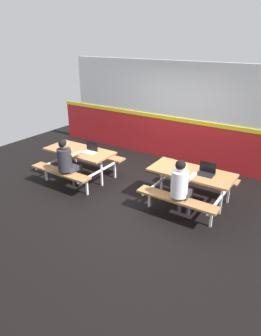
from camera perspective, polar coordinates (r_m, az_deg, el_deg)
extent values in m
cube|color=black|center=(6.62, 0.11, -4.37)|extent=(10.00, 10.00, 0.02)
cube|color=red|center=(8.19, 8.80, 5.25)|extent=(8.00, 0.12, 1.10)
cube|color=yellow|center=(7.96, 8.86, 9.22)|extent=(8.00, 0.03, 0.10)
cube|color=silver|center=(7.87, 9.43, 14.60)|extent=(6.72, 0.12, 1.40)
cube|color=#9E6B3D|center=(6.95, -9.82, 3.27)|extent=(1.63, 0.77, 0.04)
cube|color=#9E6B3D|center=(6.65, -13.32, -0.72)|extent=(1.55, 0.30, 0.04)
cube|color=#9E6B3D|center=(7.49, -6.40, 2.64)|extent=(1.55, 0.30, 0.04)
cube|color=white|center=(7.50, -13.19, 1.51)|extent=(0.04, 0.04, 0.70)
cube|color=white|center=(7.49, -13.22, 1.79)|extent=(0.06, 1.55, 0.04)
cube|color=white|center=(7.25, -15.93, -0.84)|extent=(0.04, 0.04, 0.41)
cube|color=white|center=(7.88, -10.47, 1.71)|extent=(0.04, 0.04, 0.41)
cube|color=white|center=(6.70, -5.60, -0.71)|extent=(0.04, 0.04, 0.70)
cube|color=white|center=(6.68, -5.62, -0.39)|extent=(0.06, 1.55, 0.04)
cube|color=white|center=(6.42, -8.38, -3.45)|extent=(0.04, 0.04, 0.41)
cube|color=white|center=(7.12, -3.02, -0.35)|extent=(0.04, 0.04, 0.41)
cube|color=#9E6B3D|center=(5.87, 11.63, -0.83)|extent=(1.63, 0.77, 0.04)
cube|color=#9E6B3D|center=(5.47, 8.82, -5.92)|extent=(1.55, 0.30, 0.04)
cube|color=#9E6B3D|center=(6.53, 13.57, -1.20)|extent=(1.55, 0.30, 0.04)
cube|color=white|center=(6.25, 6.01, -2.60)|extent=(0.04, 0.04, 0.70)
cube|color=white|center=(6.23, 6.03, -2.27)|extent=(0.06, 1.55, 0.04)
cube|color=white|center=(5.92, 3.65, -5.69)|extent=(0.04, 0.04, 0.41)
cube|color=white|center=(6.73, 7.98, -2.09)|extent=(0.04, 0.04, 0.41)
cube|color=white|center=(5.86, 17.06, -5.52)|extent=(0.04, 0.04, 0.70)
cube|color=white|center=(5.84, 17.11, -5.18)|extent=(0.06, 1.55, 0.04)
cube|color=white|center=(5.51, 15.27, -9.06)|extent=(0.04, 0.04, 0.41)
cube|color=white|center=(6.36, 18.29, -4.73)|extent=(0.04, 0.04, 0.41)
cylinder|color=#2D2D38|center=(6.88, -10.79, -1.50)|extent=(0.11, 0.11, 0.45)
cylinder|color=#2D2D38|center=(6.77, -9.68, -1.86)|extent=(0.11, 0.11, 0.45)
cube|color=#2D2D38|center=(6.61, -11.31, 0.09)|extent=(0.30, 0.38, 0.12)
cylinder|color=#26262B|center=(6.41, -12.53, 1.54)|extent=(0.30, 0.30, 0.48)
cylinder|color=#A57A5B|center=(6.60, -12.25, 3.11)|extent=(0.08, 0.30, 0.08)
cylinder|color=#A57A5B|center=(6.41, -10.47, 2.65)|extent=(0.08, 0.30, 0.08)
sphere|color=#A57A5B|center=(6.31, -12.67, 4.37)|extent=(0.20, 0.20, 0.20)
sphere|color=black|center=(6.28, -12.89, 4.59)|extent=(0.18, 0.18, 0.18)
cylinder|color=#2D2D38|center=(5.85, 9.57, -6.20)|extent=(0.11, 0.11, 0.45)
cylinder|color=#2D2D38|center=(5.79, 11.20, -6.65)|extent=(0.11, 0.11, 0.45)
cube|color=#2D2D38|center=(5.56, 9.96, -4.56)|extent=(0.30, 0.38, 0.12)
cylinder|color=silver|center=(5.31, 9.38, -3.02)|extent=(0.30, 0.30, 0.48)
cylinder|color=beige|center=(5.48, 9.00, -0.97)|extent=(0.08, 0.30, 0.08)
cylinder|color=beige|center=(5.39, 11.69, -1.65)|extent=(0.08, 0.30, 0.08)
sphere|color=beige|center=(5.19, 9.72, 0.32)|extent=(0.20, 0.20, 0.20)
sphere|color=black|center=(5.15, 9.61, 0.57)|extent=(0.18, 0.18, 0.18)
cube|color=silver|center=(6.75, -7.94, 3.01)|extent=(0.32, 0.22, 0.01)
cube|color=black|center=(6.78, -7.41, 4.16)|extent=(0.32, 0.01, 0.21)
cube|color=black|center=(5.77, 14.15, -1.20)|extent=(0.32, 0.22, 0.01)
cube|color=black|center=(5.82, 14.62, 0.17)|extent=(0.32, 0.01, 0.21)
cube|color=#3F724C|center=(7.26, 6.95, 0.11)|extent=(0.30, 0.18, 0.44)
cube|color=#3F724C|center=(7.38, 7.32, -0.07)|extent=(0.21, 0.04, 0.19)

